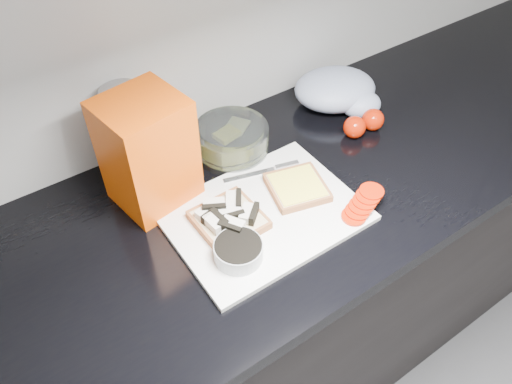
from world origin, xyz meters
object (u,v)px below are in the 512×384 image
bread_bag (148,153)px  steel_canister (130,132)px  cutting_board (264,215)px  glass_bowl (232,140)px

bread_bag → steel_canister: (0.00, 0.10, -0.02)m
steel_canister → cutting_board: bearing=-61.5°
cutting_board → glass_bowl: size_ratio=2.25×
cutting_board → steel_canister: size_ratio=1.82×
glass_bowl → bread_bag: 0.24m
glass_bowl → steel_canister: 0.24m
cutting_board → bread_bag: 0.28m
glass_bowl → cutting_board: bearing=-105.0°
bread_bag → steel_canister: bread_bag is taller
glass_bowl → bread_bag: size_ratio=0.70×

